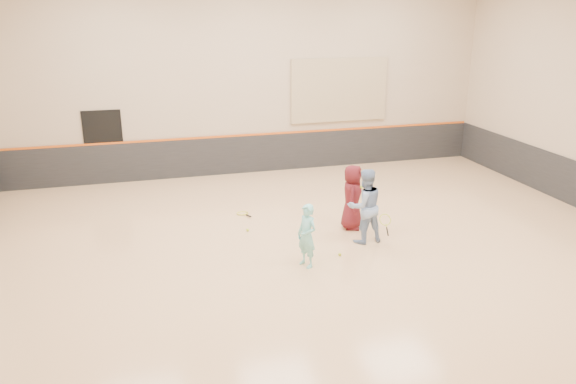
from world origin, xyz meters
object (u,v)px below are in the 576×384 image
object	(u,v)px
girl	(307,236)
instructor	(365,206)
spare_racket	(242,212)
young_man	(352,197)

from	to	relation	value
girl	instructor	world-z (taller)	instructor
girl	spare_racket	world-z (taller)	girl
young_man	spare_racket	xyz separation A→B (m)	(-2.33, 1.62, -0.74)
instructor	young_man	bearing A→B (deg)	-97.81
instructor	young_man	distance (m)	0.85
young_man	spare_racket	bearing A→B (deg)	78.94
girl	instructor	bearing A→B (deg)	93.47
girl	spare_racket	xyz separation A→B (m)	(-0.69, 3.32, -0.62)
girl	young_man	size ratio (longest dim) A/B	0.85
young_man	girl	bearing A→B (deg)	159.57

